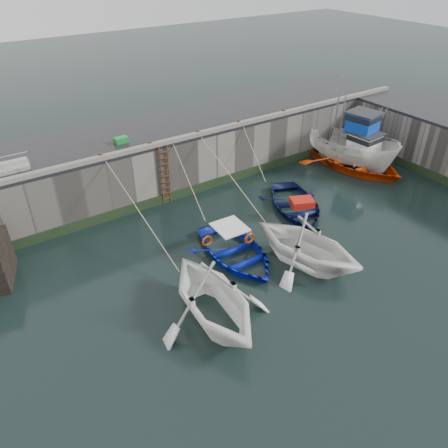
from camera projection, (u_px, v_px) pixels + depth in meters
ground at (331, 294)px, 17.12m from camera, size 120.00×120.00×0.00m
quay_back at (175, 151)px, 24.97m from camera, size 30.00×5.00×3.00m
road_back at (174, 125)px, 24.10m from camera, size 30.00×5.00×0.16m
kerb_back at (195, 135)px, 22.37m from camera, size 30.00×0.30×0.20m
algae_back at (199, 188)px, 23.89m from camera, size 30.00×0.08×0.50m
ladder at (165, 175)px, 22.19m from camera, size 0.51×0.08×3.20m
boat_near_white at (213, 318)px, 16.04m from camera, size 4.78×5.43×2.69m
boat_near_white_rope at (148, 245)px, 19.86m from camera, size 0.04×6.55×3.10m
boat_near_blue at (236, 256)px, 19.16m from camera, size 3.60×4.89×0.98m
boat_near_blue_rope at (188, 214)px, 22.08m from camera, size 0.04×4.30×3.10m
boat_near_blacktrim at (305, 263)px, 18.77m from camera, size 5.50×5.97×2.62m
boat_near_blacktrim_rope at (235, 210)px, 22.40m from camera, size 0.04×6.05×3.10m
boat_near_navy at (295, 209)px, 22.52m from camera, size 4.95×5.65×0.97m
boat_near_navy_rope at (255, 183)px, 24.90m from camera, size 0.04×3.19×3.10m
boat_far_white at (350, 148)px, 26.49m from camera, size 3.55×6.74×5.47m
boat_far_orange at (353, 159)px, 26.55m from camera, size 5.27×7.03×4.38m
fish_crate at (121, 140)px, 21.68m from camera, size 0.68×0.47×0.28m
railing at (10, 167)px, 18.99m from camera, size 1.60×1.05×1.00m
bollard_a at (101, 156)px, 20.09m from camera, size 0.18×0.18×0.28m
bollard_b at (150, 144)px, 21.25m from camera, size 0.18×0.18×0.28m
bollard_c at (198, 133)px, 22.51m from camera, size 0.18×0.18×0.28m
bollard_d at (239, 123)px, 23.72m from camera, size 0.18×0.18×0.28m
bollard_e at (284, 112)px, 25.22m from camera, size 0.18×0.18×0.28m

